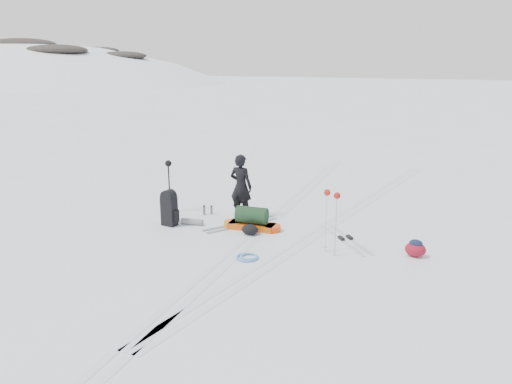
% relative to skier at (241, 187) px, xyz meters
% --- Properties ---
extents(ground, '(200.00, 200.00, 0.00)m').
position_rel_skier_xyz_m(ground, '(0.86, -1.09, -0.81)').
color(ground, white).
rests_on(ground, ground).
extents(ski_tracks, '(3.38, 17.97, 0.01)m').
position_rel_skier_xyz_m(ski_tracks, '(1.47, -0.22, -0.81)').
color(ski_tracks, silver).
rests_on(ski_tracks, ground).
extents(skier, '(0.62, 0.43, 1.62)m').
position_rel_skier_xyz_m(skier, '(0.00, 0.00, 0.00)').
color(skier, black).
rests_on(skier, ground).
extents(pulk_sled, '(1.43, 0.56, 0.53)m').
position_rel_skier_xyz_m(pulk_sled, '(0.60, -0.65, -0.61)').
color(pulk_sled, '#C64D0B').
rests_on(pulk_sled, ground).
extents(expedition_rucksack, '(0.93, 0.51, 0.88)m').
position_rel_skier_xyz_m(expedition_rucksack, '(-1.24, -1.20, -0.41)').
color(expedition_rucksack, black).
rests_on(expedition_rucksack, ground).
extents(ski_poles_black, '(0.17, 0.17, 1.37)m').
position_rel_skier_xyz_m(ski_poles_black, '(-1.92, -0.29, 0.31)').
color(ski_poles_black, black).
rests_on(ski_poles_black, ground).
extents(ski_poles_silver, '(0.38, 0.29, 1.33)m').
position_rel_skier_xyz_m(ski_poles_silver, '(2.71, -1.38, 0.30)').
color(ski_poles_silver, silver).
rests_on(ski_poles_silver, ground).
extents(touring_skis_grey, '(1.27, 1.83, 0.07)m').
position_rel_skier_xyz_m(touring_skis_grey, '(0.24, -0.50, -0.79)').
color(touring_skis_grey, '#95989D').
rests_on(touring_skis_grey, ground).
extents(touring_skis_white, '(1.57, 1.71, 0.07)m').
position_rel_skier_xyz_m(touring_skis_white, '(2.79, -0.45, -0.79)').
color(touring_skis_white, silver).
rests_on(touring_skis_white, ground).
extents(rope_coil, '(0.52, 0.52, 0.05)m').
position_rel_skier_xyz_m(rope_coil, '(1.30, -2.31, -0.78)').
color(rope_coil, '#538ACB').
rests_on(rope_coil, ground).
extents(small_daypack, '(0.44, 0.34, 0.36)m').
position_rel_skier_xyz_m(small_daypack, '(4.32, -0.81, -0.64)').
color(small_daypack, maroon).
rests_on(small_daypack, ground).
extents(thermos_pair, '(0.22, 0.18, 0.25)m').
position_rel_skier_xyz_m(thermos_pair, '(-0.90, -0.11, -0.69)').
color(thermos_pair, '#5C5E64').
rests_on(thermos_pair, ground).
extents(stuff_sack, '(0.45, 0.38, 0.24)m').
position_rel_skier_xyz_m(stuff_sack, '(0.74, -1.04, -0.69)').
color(stuff_sack, black).
rests_on(stuff_sack, ground).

